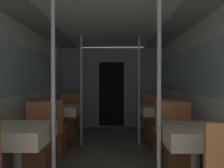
% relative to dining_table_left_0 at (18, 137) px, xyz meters
% --- Properties ---
extents(wall_left, '(0.05, 6.76, 2.05)m').
position_rel_dining_table_left_0_xyz_m(wall_left, '(-0.41, 1.01, 0.45)').
color(wall_left, silver).
rests_on(wall_left, ground_plane).
extents(wall_right, '(0.05, 6.76, 2.05)m').
position_rel_dining_table_left_0_xyz_m(wall_right, '(2.23, 1.01, 0.45)').
color(wall_right, silver).
rests_on(wall_right, ground_plane).
extents(ceiling_panel, '(2.64, 6.76, 0.07)m').
position_rel_dining_table_left_0_xyz_m(ceiling_panel, '(0.91, 1.01, 1.46)').
color(ceiling_panel, white).
rests_on(ceiling_panel, wall_left).
extents(bulkhead_far, '(2.59, 0.09, 2.05)m').
position_rel_dining_table_left_0_xyz_m(bulkhead_far, '(0.91, 3.45, 0.39)').
color(bulkhead_far, gray).
rests_on(bulkhead_far, ground_plane).
extents(dining_table_left_0, '(0.66, 0.66, 0.75)m').
position_rel_dining_table_left_0_xyz_m(dining_table_left_0, '(0.00, 0.00, 0.00)').
color(dining_table_left_0, '#4C4C51').
rests_on(dining_table_left_0, ground_plane).
extents(chair_left_far_0, '(0.41, 0.41, 0.92)m').
position_rel_dining_table_left_0_xyz_m(chair_left_far_0, '(0.00, 0.57, -0.34)').
color(chair_left_far_0, '#9C5B31').
rests_on(chair_left_far_0, ground_plane).
extents(support_pole_left_0, '(0.04, 0.04, 2.05)m').
position_rel_dining_table_left_0_xyz_m(support_pole_left_0, '(0.37, 0.00, 0.40)').
color(support_pole_left_0, silver).
rests_on(support_pole_left_0, ground_plane).
extents(dining_table_left_1, '(0.66, 0.66, 0.75)m').
position_rel_dining_table_left_0_xyz_m(dining_table_left_1, '(0.00, 1.85, 0.00)').
color(dining_table_left_1, '#4C4C51').
rests_on(dining_table_left_1, ground_plane).
extents(chair_left_near_1, '(0.41, 0.41, 0.92)m').
position_rel_dining_table_left_0_xyz_m(chair_left_near_1, '(0.00, 1.28, -0.34)').
color(chair_left_near_1, '#9C5B31').
rests_on(chair_left_near_1, ground_plane).
extents(chair_left_far_1, '(0.41, 0.41, 0.92)m').
position_rel_dining_table_left_0_xyz_m(chair_left_far_1, '(0.00, 2.41, -0.34)').
color(chair_left_far_1, '#9C5B31').
rests_on(chair_left_far_1, ground_plane).
extents(support_pole_left_1, '(0.04, 0.04, 2.05)m').
position_rel_dining_table_left_0_xyz_m(support_pole_left_1, '(0.37, 1.85, 0.40)').
color(support_pole_left_1, silver).
rests_on(support_pole_left_1, ground_plane).
extents(dining_table_right_0, '(0.66, 0.66, 0.75)m').
position_rel_dining_table_left_0_xyz_m(dining_table_right_0, '(1.82, 0.00, 0.00)').
color(dining_table_right_0, '#4C4C51').
rests_on(dining_table_right_0, ground_plane).
extents(chair_right_far_0, '(0.41, 0.41, 0.92)m').
position_rel_dining_table_left_0_xyz_m(chair_right_far_0, '(1.82, 0.57, -0.34)').
color(chair_right_far_0, '#9C5B31').
rests_on(chair_right_far_0, ground_plane).
extents(support_pole_right_0, '(0.04, 0.04, 2.05)m').
position_rel_dining_table_left_0_xyz_m(support_pole_right_0, '(1.45, 0.00, 0.40)').
color(support_pole_right_0, silver).
rests_on(support_pole_right_0, ground_plane).
extents(dining_table_right_1, '(0.66, 0.66, 0.75)m').
position_rel_dining_table_left_0_xyz_m(dining_table_right_1, '(1.82, 1.85, 0.00)').
color(dining_table_right_1, '#4C4C51').
rests_on(dining_table_right_1, ground_plane).
extents(chair_right_near_1, '(0.41, 0.41, 0.92)m').
position_rel_dining_table_left_0_xyz_m(chair_right_near_1, '(1.82, 1.28, -0.34)').
color(chair_right_near_1, '#9C5B31').
rests_on(chair_right_near_1, ground_plane).
extents(chair_right_far_1, '(0.41, 0.41, 0.92)m').
position_rel_dining_table_left_0_xyz_m(chair_right_far_1, '(1.82, 2.41, -0.34)').
color(chair_right_far_1, '#9C5B31').
rests_on(chair_right_far_1, ground_plane).
extents(support_pole_right_1, '(0.04, 0.04, 2.05)m').
position_rel_dining_table_left_0_xyz_m(support_pole_right_1, '(1.45, 1.85, 0.40)').
color(support_pole_right_1, silver).
rests_on(support_pole_right_1, ground_plane).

